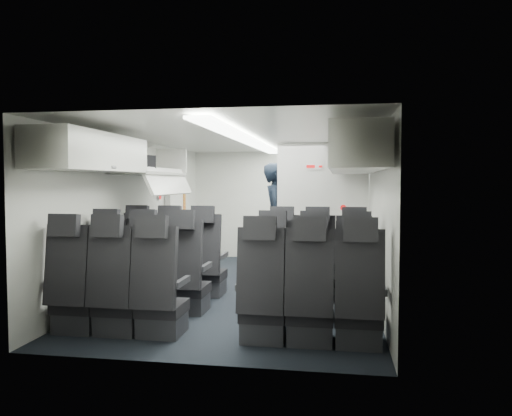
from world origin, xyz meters
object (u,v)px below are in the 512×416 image
(flight_attendant, at_px, (276,218))
(boarding_door, at_px, (176,215))
(seat_row_rear, at_px, (210,299))
(carry_on_bag, at_px, (140,163))
(galley_unit, at_px, (324,213))
(seat_row_front, at_px, (245,268))
(seat_row_mid, at_px, (230,281))

(flight_attendant, bearing_deg, boarding_door, 81.74)
(seat_row_rear, height_order, flight_attendant, flight_attendant)
(carry_on_bag, bearing_deg, seat_row_rear, -33.16)
(galley_unit, height_order, carry_on_bag, galley_unit)
(seat_row_rear, bearing_deg, seat_row_front, 90.00)
(carry_on_bag, bearing_deg, flight_attendant, 67.91)
(seat_row_front, height_order, galley_unit, galley_unit)
(seat_row_front, distance_m, flight_attendant, 1.96)
(flight_attendant, bearing_deg, galley_unit, -30.39)
(boarding_door, bearing_deg, seat_row_rear, -67.13)
(galley_unit, relative_size, boarding_door, 1.02)
(seat_row_rear, xyz_separation_m, boarding_door, (-1.64, 3.89, 0.55))
(flight_attendant, bearing_deg, seat_row_rear, 175.25)
(seat_row_mid, relative_size, flight_attendant, 1.79)
(galley_unit, relative_size, flight_attendant, 1.02)
(seat_row_front, relative_size, boarding_door, 1.79)
(flight_attendant, distance_m, carry_on_bag, 2.69)
(carry_on_bag, bearing_deg, seat_row_mid, -12.36)
(flight_attendant, bearing_deg, seat_row_front, 172.34)
(seat_row_front, relative_size, galley_unit, 1.75)
(seat_row_front, distance_m, carry_on_bag, 1.98)
(seat_row_front, bearing_deg, galley_unit, 73.72)
(seat_row_front, bearing_deg, flight_attendant, 84.05)
(seat_row_front, relative_size, seat_row_rear, 1.00)
(seat_row_front, xyz_separation_m, flight_attendant, (0.20, 1.87, 0.53))
(seat_row_mid, bearing_deg, carry_on_bag, 150.59)
(flight_attendant, relative_size, carry_on_bag, 5.22)
(seat_row_front, xyz_separation_m, seat_row_rear, (0.00, -1.80, 0.00))
(seat_row_mid, bearing_deg, flight_attendant, 85.97)
(seat_row_mid, distance_m, boarding_door, 3.45)
(seat_row_front, xyz_separation_m, carry_on_bag, (-1.41, -0.10, 1.39))
(seat_row_front, height_order, seat_row_rear, same)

